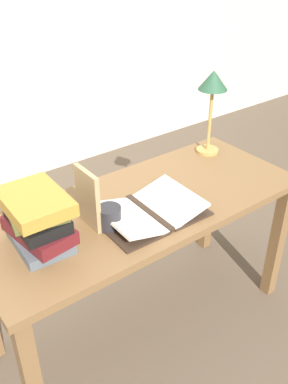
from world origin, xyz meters
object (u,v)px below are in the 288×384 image
(reading_lamp, at_px, (213,89))
(coffee_mug, at_px, (110,217))
(book_standing_upright, at_px, (88,199))
(book_stack_tall, at_px, (37,219))
(open_book, at_px, (149,211))

(reading_lamp, bearing_deg, coffee_mug, -161.98)
(book_standing_upright, bearing_deg, reading_lamp, 12.41)
(coffee_mug, bearing_deg, reading_lamp, 18.02)
(coffee_mug, bearing_deg, book_standing_upright, 128.86)
(book_standing_upright, distance_m, reading_lamp, 0.91)
(book_standing_upright, bearing_deg, book_stack_tall, 178.27)
(reading_lamp, bearing_deg, open_book, -155.25)
(reading_lamp, xyz_separation_m, coffee_mug, (-0.80, -0.26, -0.30))
(open_book, height_order, coffee_mug, coffee_mug)
(book_stack_tall, distance_m, coffee_mug, 0.29)
(open_book, height_order, reading_lamp, reading_lamp)
(open_book, distance_m, coffee_mug, 0.19)
(book_standing_upright, height_order, reading_lamp, reading_lamp)
(reading_lamp, relative_size, coffee_mug, 3.71)
(open_book, xyz_separation_m, coffee_mug, (-0.18, 0.02, 0.03))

